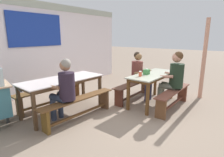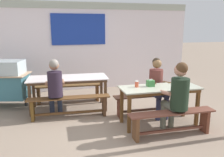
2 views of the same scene
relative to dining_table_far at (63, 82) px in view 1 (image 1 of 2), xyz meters
name	(u,v)px [view 1 (image 1 of 2)]	position (x,y,z in m)	size (l,w,h in m)	color
ground_plane	(126,111)	(0.88, -1.09, -0.70)	(40.00, 40.00, 0.00)	gray
backdrop_wall	(47,46)	(0.87, 1.76, 0.68)	(6.35, 0.23, 2.64)	white
dining_table_far	(63,82)	(0.00, 0.00, 0.00)	(1.88, 0.88, 0.78)	silver
dining_table_near	(153,77)	(1.68, -1.36, -0.01)	(1.59, 0.65, 0.78)	#B5B8A1
bench_far_back	(51,94)	(0.04, 0.54, -0.39)	(1.76, 0.42, 0.46)	brown
bench_far_front	(79,105)	(-0.04, -0.54, -0.40)	(1.77, 0.37, 0.46)	brown
bench_near_back	(133,88)	(1.69, -0.81, -0.40)	(1.58, 0.31, 0.46)	brown
bench_near_front	(173,96)	(1.67, -1.90, -0.39)	(1.61, 0.30, 0.46)	brown
person_right_near_table	(140,73)	(1.85, -0.90, 0.02)	(0.41, 0.56, 1.28)	#303253
person_left_back_turned	(64,87)	(-0.31, -0.44, 0.03)	(0.41, 0.57, 1.29)	#2F384F
person_near_front	(174,76)	(1.78, -1.84, 0.07)	(0.45, 0.56, 1.35)	#636859
tissue_box	(146,72)	(1.52, -1.26, 0.14)	(0.14, 0.12, 0.15)	#3C8242
condiment_jar	(140,74)	(1.23, -1.25, 0.14)	(0.07, 0.07, 0.12)	#D75336
wooden_support_post	(204,59)	(2.94, -2.24, 0.37)	(0.10, 0.10, 2.15)	tan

